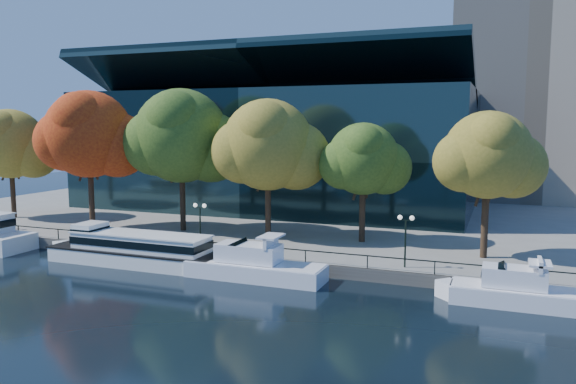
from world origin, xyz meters
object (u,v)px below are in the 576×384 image
at_px(tree_3, 269,147).
at_px(tree_5, 489,157).
at_px(tree_0, 11,145).
at_px(tree_2, 183,138).
at_px(lamp_2, 406,229).
at_px(tour_boat, 131,248).
at_px(tree_4, 364,161).
at_px(cruiser_far, 514,290).
at_px(tree_1, 90,136).
at_px(cruiser_near, 250,265).
at_px(lamp_1, 200,215).

height_order(tree_3, tree_5, tree_3).
relative_size(tree_0, tree_2, 0.87).
bearing_deg(lamp_2, tour_boat, -171.50).
height_order(tree_4, tree_5, tree_5).
xyz_separation_m(cruiser_far, lamp_2, (-7.73, 3.52, 2.95)).
xyz_separation_m(tree_3, tree_4, (8.82, 1.56, -1.19)).
bearing_deg(tree_4, cruiser_far, -41.83).
bearing_deg(tree_1, cruiser_far, -10.81).
bearing_deg(tree_3, tree_2, 177.72).
distance_m(tree_2, tree_5, 29.41).
xyz_separation_m(cruiser_near, tree_3, (-2.72, 10.36, 8.68)).
xyz_separation_m(cruiser_near, lamp_1, (-6.56, 3.86, 2.89)).
relative_size(tree_3, tree_4, 1.20).
bearing_deg(tree_1, tree_2, 15.44).
relative_size(cruiser_far, lamp_2, 2.47).
distance_m(tree_1, tree_5, 38.81).
height_order(cruiser_far, tree_4, tree_4).
xyz_separation_m(tree_2, lamp_1, (5.85, -6.88, -6.54)).
bearing_deg(tree_4, tree_1, -172.30).
bearing_deg(tree_3, tree_4, 10.04).
distance_m(cruiser_far, tree_1, 42.69).
distance_m(cruiser_far, tree_4, 18.93).
height_order(cruiser_near, tree_2, tree_2).
bearing_deg(cruiser_near, lamp_2, 18.88).
height_order(tree_5, lamp_1, tree_5).
xyz_separation_m(tree_4, tree_5, (10.85, -2.57, 0.69)).
bearing_deg(tree_2, tree_1, -164.56).
height_order(cruiser_near, tree_5, tree_5).
bearing_deg(cruiser_far, tour_boat, 179.76).
bearing_deg(lamp_2, cruiser_far, -24.44).
relative_size(cruiser_near, lamp_2, 3.01).
bearing_deg(tree_5, cruiser_far, -76.96).
relative_size(cruiser_far, tree_4, 0.90).
height_order(cruiser_near, tree_3, tree_3).
distance_m(cruiser_near, tree_4, 15.35).
distance_m(tree_3, lamp_2, 16.50).
bearing_deg(tour_boat, tree_2, 95.76).
relative_size(tree_2, lamp_1, 3.60).
bearing_deg(tree_4, lamp_2, -57.17).
height_order(tree_2, tree_4, tree_2).
relative_size(tree_2, tree_4, 1.31).
xyz_separation_m(tree_2, lamp_2, (23.70, -6.88, -6.54)).
xyz_separation_m(tree_2, tree_3, (9.69, -0.39, -0.75)).
distance_m(cruiser_near, lamp_1, 8.14).
bearing_deg(lamp_2, cruiser_near, -161.12).
height_order(tree_3, lamp_1, tree_3).
xyz_separation_m(tour_boat, tree_4, (17.47, 11.45, 7.19)).
height_order(cruiser_near, tree_4, tree_4).
xyz_separation_m(cruiser_far, tree_0, (-54.36, 10.24, 8.43)).
relative_size(tree_2, tree_5, 1.21).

